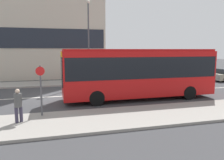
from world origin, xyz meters
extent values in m
plane|color=#3A3A3D|center=(0.00, 0.00, 0.00)|extent=(120.00, 120.00, 0.00)
cube|color=gray|center=(0.00, -6.25, 0.07)|extent=(44.00, 3.50, 0.13)
cube|color=gray|center=(0.00, 6.25, 0.07)|extent=(44.00, 3.50, 0.13)
cube|color=silver|center=(0.00, 0.00, 0.00)|extent=(41.80, 0.16, 0.01)
cube|color=beige|center=(0.17, 12.47, 8.56)|extent=(12.29, 5.94, 17.11)
cube|color=#1E232D|center=(0.17, 9.47, 4.71)|extent=(11.80, 0.08, 2.20)
cube|color=red|center=(5.94, -2.24, 1.83)|extent=(10.56, 2.54, 3.04)
cube|color=black|center=(5.94, -2.24, 2.29)|extent=(10.35, 2.57, 1.40)
cube|color=red|center=(5.94, -2.24, 3.43)|extent=(10.40, 2.34, 0.14)
cube|color=black|center=(0.64, -2.24, 2.11)|extent=(0.05, 2.23, 1.83)
cube|color=yellow|center=(0.64, -2.24, 3.15)|extent=(0.04, 1.78, 0.32)
cylinder|color=black|center=(2.66, -3.40, 0.48)|extent=(0.96, 0.28, 0.96)
cylinder|color=black|center=(2.66, -1.08, 0.48)|extent=(0.96, 0.28, 0.96)
cylinder|color=black|center=(9.21, -3.40, 0.48)|extent=(0.96, 0.28, 0.96)
cylinder|color=black|center=(9.21, -1.08, 0.48)|extent=(0.96, 0.28, 0.96)
cube|color=navy|center=(13.69, 3.35, 0.49)|extent=(4.47, 1.68, 0.68)
cube|color=#21262B|center=(13.56, 3.35, 1.10)|extent=(2.46, 1.48, 0.55)
cylinder|color=black|center=(15.08, 2.60, 0.30)|extent=(0.60, 0.18, 0.60)
cylinder|color=black|center=(15.08, 4.10, 0.30)|extent=(0.60, 0.18, 0.60)
cylinder|color=black|center=(12.31, 2.60, 0.30)|extent=(0.60, 0.18, 0.60)
cylinder|color=black|center=(12.31, 4.10, 0.30)|extent=(0.60, 0.18, 0.60)
cylinder|color=black|center=(17.81, 4.23, 0.30)|extent=(0.60, 0.18, 0.60)
cylinder|color=#383347|center=(-1.58, -5.92, 0.49)|extent=(0.15, 0.15, 0.73)
cylinder|color=#383347|center=(-1.39, -5.85, 0.49)|extent=(0.15, 0.15, 0.73)
cylinder|color=#4C4C4C|center=(-1.48, -5.88, 1.17)|extent=(0.34, 0.34, 0.63)
sphere|color=beige|center=(-1.48, -5.88, 1.59)|extent=(0.21, 0.21, 0.21)
cylinder|color=#4C4C51|center=(-0.51, -5.04, 1.40)|extent=(0.09, 0.09, 2.55)
cylinder|color=red|center=(-0.51, -5.10, 2.41)|extent=(0.44, 0.03, 0.44)
cylinder|color=#4C4C51|center=(3.54, 4.94, 3.99)|extent=(0.14, 0.14, 7.72)
sphere|color=silver|center=(3.54, 4.94, 7.96)|extent=(0.36, 0.36, 0.36)
camera|label=1|loc=(0.14, -16.41, 3.47)|focal=35.00mm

